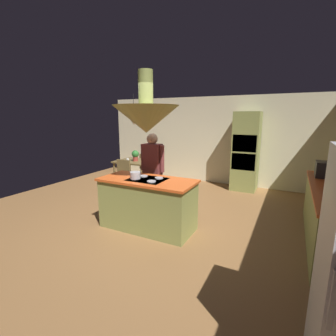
% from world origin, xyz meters
% --- Properties ---
extents(ground, '(8.16, 8.16, 0.00)m').
position_xyz_m(ground, '(0.00, 0.00, 0.00)').
color(ground, olive).
extents(wall_back, '(6.80, 0.10, 2.55)m').
position_xyz_m(wall_back, '(0.00, 3.45, 1.27)').
color(wall_back, beige).
rests_on(wall_back, ground).
extents(kitchen_island, '(1.69, 0.78, 0.92)m').
position_xyz_m(kitchen_island, '(0.00, -0.20, 0.46)').
color(kitchen_island, '#8C934C').
rests_on(kitchen_island, ground).
extents(counter_run_right, '(0.73, 2.60, 0.90)m').
position_xyz_m(counter_run_right, '(2.84, 0.60, 0.46)').
color(counter_run_right, '#8C934C').
rests_on(counter_run_right, ground).
extents(oven_tower, '(0.66, 0.62, 2.10)m').
position_xyz_m(oven_tower, '(1.10, 3.04, 1.05)').
color(oven_tower, '#8C934C').
rests_on(oven_tower, ground).
extents(dining_table, '(1.03, 0.84, 0.76)m').
position_xyz_m(dining_table, '(-1.70, 1.90, 0.65)').
color(dining_table, brown).
rests_on(dining_table, ground).
extents(person_at_island, '(0.53, 0.22, 1.65)m').
position_xyz_m(person_at_island, '(-0.28, 0.46, 0.95)').
color(person_at_island, tan).
rests_on(person_at_island, ground).
extents(range_hood, '(1.10, 1.10, 1.00)m').
position_xyz_m(range_hood, '(0.00, -0.20, 1.96)').
color(range_hood, '#8C934C').
extents(pendant_light_over_table, '(0.32, 0.32, 0.82)m').
position_xyz_m(pendant_light_over_table, '(-1.70, 1.90, 1.86)').
color(pendant_light_over_table, beige).
extents(chair_facing_island, '(0.40, 0.40, 0.87)m').
position_xyz_m(chair_facing_island, '(-1.70, 1.26, 0.50)').
color(chair_facing_island, brown).
rests_on(chair_facing_island, ground).
extents(chair_by_back_wall, '(0.40, 0.40, 0.87)m').
position_xyz_m(chair_by_back_wall, '(-1.70, 2.54, 0.50)').
color(chair_by_back_wall, brown).
rests_on(chair_by_back_wall, ground).
extents(potted_plant_on_table, '(0.20, 0.20, 0.30)m').
position_xyz_m(potted_plant_on_table, '(-1.66, 1.86, 0.93)').
color(potted_plant_on_table, '#99382D').
rests_on(potted_plant_on_table, dining_table).
extents(cup_on_table, '(0.07, 0.07, 0.09)m').
position_xyz_m(cup_on_table, '(-1.80, 1.69, 0.81)').
color(cup_on_table, white).
rests_on(cup_on_table, dining_table).
extents(microwave_on_counter, '(0.46, 0.36, 0.28)m').
position_xyz_m(microwave_on_counter, '(2.84, 1.37, 1.04)').
color(microwave_on_counter, '#232326').
rests_on(microwave_on_counter, counter_run_right).
extents(cooking_pot_on_cooktop, '(0.18, 0.18, 0.12)m').
position_xyz_m(cooking_pot_on_cooktop, '(-0.16, -0.33, 0.98)').
color(cooking_pot_on_cooktop, '#B2B2B7').
rests_on(cooking_pot_on_cooktop, kitchen_island).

